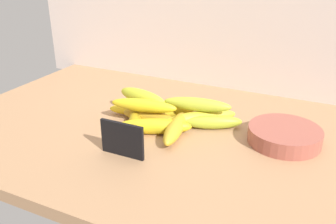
{
  "coord_description": "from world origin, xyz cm",
  "views": [
    {
      "loc": [
        44.1,
        -77.82,
        47.27
      ],
      "look_at": [
        6.33,
        0.96,
        8.0
      ],
      "focal_mm": 38.96,
      "sensor_mm": 36.0,
      "label": 1
    }
  ],
  "objects_px": {
    "banana_0": "(171,110)",
    "banana_6": "(213,122)",
    "banana_1": "(135,125)",
    "banana_2": "(149,117)",
    "banana_3": "(201,118)",
    "banana_5": "(155,126)",
    "banana_10": "(142,97)",
    "chalkboard_sign": "(122,141)",
    "banana_9": "(197,104)",
    "banana_4": "(141,110)",
    "fruit_bowl": "(284,135)",
    "banana_8": "(144,105)",
    "banana_7": "(175,128)"
  },
  "relations": [
    {
      "from": "banana_2",
      "to": "fruit_bowl",
      "type": "bearing_deg",
      "value": 7.45
    },
    {
      "from": "banana_4",
      "to": "banana_9",
      "type": "distance_m",
      "value": 0.17
    },
    {
      "from": "chalkboard_sign",
      "to": "banana_9",
      "type": "distance_m",
      "value": 0.25
    },
    {
      "from": "banana_6",
      "to": "fruit_bowl",
      "type": "bearing_deg",
      "value": 0.69
    },
    {
      "from": "banana_0",
      "to": "banana_5",
      "type": "relative_size",
      "value": 0.99
    },
    {
      "from": "banana_4",
      "to": "banana_7",
      "type": "distance_m",
      "value": 0.16
    },
    {
      "from": "banana_9",
      "to": "banana_2",
      "type": "bearing_deg",
      "value": -156.56
    },
    {
      "from": "chalkboard_sign",
      "to": "banana_10",
      "type": "xyz_separation_m",
      "value": [
        -0.07,
        0.21,
        0.02
      ]
    },
    {
      "from": "banana_6",
      "to": "banana_9",
      "type": "height_order",
      "value": "banana_9"
    },
    {
      "from": "banana_7",
      "to": "banana_8",
      "type": "xyz_separation_m",
      "value": [
        -0.11,
        0.02,
        0.04
      ]
    },
    {
      "from": "banana_1",
      "to": "banana_6",
      "type": "xyz_separation_m",
      "value": [
        0.18,
        0.1,
        0.0
      ]
    },
    {
      "from": "banana_6",
      "to": "banana_10",
      "type": "xyz_separation_m",
      "value": [
        -0.21,
        -0.01,
        0.04
      ]
    },
    {
      "from": "fruit_bowl",
      "to": "banana_0",
      "type": "height_order",
      "value": "banana_0"
    },
    {
      "from": "banana_8",
      "to": "banana_9",
      "type": "height_order",
      "value": "banana_9"
    },
    {
      "from": "banana_9",
      "to": "banana_10",
      "type": "relative_size",
      "value": 1.11
    },
    {
      "from": "banana_0",
      "to": "banana_9",
      "type": "xyz_separation_m",
      "value": [
        0.08,
        -0.01,
        0.04
      ]
    },
    {
      "from": "banana_10",
      "to": "fruit_bowl",
      "type": "bearing_deg",
      "value": 1.64
    },
    {
      "from": "banana_4",
      "to": "banana_6",
      "type": "xyz_separation_m",
      "value": [
        0.22,
        0.01,
        0.0
      ]
    },
    {
      "from": "banana_0",
      "to": "banana_3",
      "type": "xyz_separation_m",
      "value": [
        0.09,
        -0.01,
        -0.0
      ]
    },
    {
      "from": "chalkboard_sign",
      "to": "banana_10",
      "type": "distance_m",
      "value": 0.23
    },
    {
      "from": "chalkboard_sign",
      "to": "banana_1",
      "type": "xyz_separation_m",
      "value": [
        -0.04,
        0.12,
        -0.02
      ]
    },
    {
      "from": "banana_5",
      "to": "banana_7",
      "type": "relative_size",
      "value": 1.08
    },
    {
      "from": "banana_9",
      "to": "banana_10",
      "type": "bearing_deg",
      "value": -173.91
    },
    {
      "from": "banana_8",
      "to": "banana_9",
      "type": "bearing_deg",
      "value": 26.69
    },
    {
      "from": "banana_5",
      "to": "banana_7",
      "type": "xyz_separation_m",
      "value": [
        0.05,
        0.01,
        0.0
      ]
    },
    {
      "from": "banana_3",
      "to": "banana_7",
      "type": "bearing_deg",
      "value": -112.57
    },
    {
      "from": "fruit_bowl",
      "to": "banana_9",
      "type": "xyz_separation_m",
      "value": [
        -0.24,
        0.01,
        0.04
      ]
    },
    {
      "from": "fruit_bowl",
      "to": "banana_2",
      "type": "height_order",
      "value": "fruit_bowl"
    },
    {
      "from": "banana_3",
      "to": "fruit_bowl",
      "type": "bearing_deg",
      "value": -1.51
    },
    {
      "from": "banana_2",
      "to": "banana_9",
      "type": "relative_size",
      "value": 0.87
    },
    {
      "from": "banana_3",
      "to": "banana_6",
      "type": "height_order",
      "value": "banana_3"
    },
    {
      "from": "fruit_bowl",
      "to": "banana_2",
      "type": "relative_size",
      "value": 1.12
    },
    {
      "from": "banana_2",
      "to": "banana_8",
      "type": "bearing_deg",
      "value": -124.51
    },
    {
      "from": "banana_3",
      "to": "banana_6",
      "type": "xyz_separation_m",
      "value": [
        0.04,
        -0.01,
        -0.0
      ]
    },
    {
      "from": "fruit_bowl",
      "to": "banana_10",
      "type": "relative_size",
      "value": 1.08
    },
    {
      "from": "banana_0",
      "to": "banana_6",
      "type": "relative_size",
      "value": 1.24
    },
    {
      "from": "banana_8",
      "to": "banana_6",
      "type": "bearing_deg",
      "value": 17.56
    },
    {
      "from": "fruit_bowl",
      "to": "banana_4",
      "type": "xyz_separation_m",
      "value": [
        -0.4,
        -0.01,
        -0.0
      ]
    },
    {
      "from": "banana_3",
      "to": "banana_5",
      "type": "bearing_deg",
      "value": -131.38
    },
    {
      "from": "fruit_bowl",
      "to": "banana_1",
      "type": "xyz_separation_m",
      "value": [
        -0.37,
        -0.1,
        -0.0
      ]
    },
    {
      "from": "fruit_bowl",
      "to": "banana_6",
      "type": "height_order",
      "value": "fruit_bowl"
    },
    {
      "from": "banana_0",
      "to": "banana_4",
      "type": "xyz_separation_m",
      "value": [
        -0.08,
        -0.03,
        -0.0
      ]
    },
    {
      "from": "banana_2",
      "to": "banana_10",
      "type": "xyz_separation_m",
      "value": [
        -0.04,
        0.04,
        0.04
      ]
    },
    {
      "from": "banana_10",
      "to": "banana_5",
      "type": "bearing_deg",
      "value": -45.72
    },
    {
      "from": "banana_1",
      "to": "banana_2",
      "type": "xyz_separation_m",
      "value": [
        0.01,
        0.06,
        0.0
      ]
    },
    {
      "from": "banana_10",
      "to": "chalkboard_sign",
      "type": "bearing_deg",
      "value": -72.59
    },
    {
      "from": "banana_5",
      "to": "banana_7",
      "type": "bearing_deg",
      "value": 14.66
    },
    {
      "from": "banana_10",
      "to": "banana_1",
      "type": "bearing_deg",
      "value": -73.32
    },
    {
      "from": "banana_4",
      "to": "banana_9",
      "type": "relative_size",
      "value": 1.0
    },
    {
      "from": "banana_4",
      "to": "banana_7",
      "type": "bearing_deg",
      "value": -26.06
    }
  ]
}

